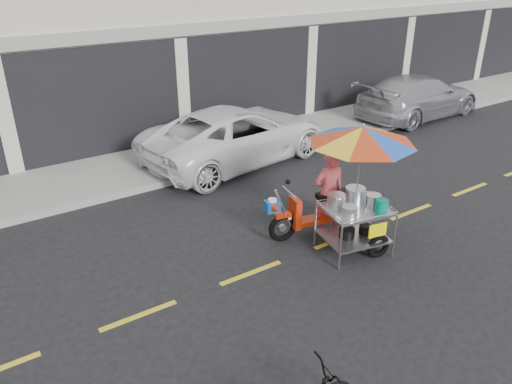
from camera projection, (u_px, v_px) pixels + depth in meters
ground at (339, 239)px, 9.43m from camera, size 90.00×90.00×0.00m
sidewalk at (202, 150)px, 13.53m from camera, size 45.00×3.00×0.15m
centerline at (339, 239)px, 9.43m from camera, size 42.00×0.10×0.01m
white_pickup at (237, 134)px, 12.77m from camera, size 5.38×3.05×1.42m
silver_pickup at (418, 96)px, 16.29m from camera, size 4.86×2.20×1.38m
food_vendor_rig at (348, 168)px, 8.70m from camera, size 2.36×2.22×2.38m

